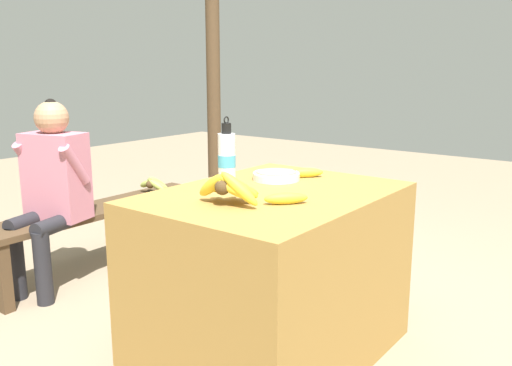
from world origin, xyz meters
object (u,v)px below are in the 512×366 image
at_px(water_bottle, 227,159).
at_px(loose_banana_side, 306,173).
at_px(banana_bunch_green, 154,184).
at_px(support_post_far, 213,74).
at_px(banana_bunch_ripe, 229,187).
at_px(seated_vendor, 51,183).
at_px(loose_banana_front, 286,198).
at_px(serving_bowl, 276,175).
at_px(wooden_bench, 98,217).

height_order(water_bottle, loose_banana_side, water_bottle).
xyz_separation_m(banana_bunch_green, support_post_far, (0.84, 0.18, 0.73)).
xyz_separation_m(banana_bunch_ripe, loose_banana_side, (0.62, 0.04, -0.05)).
bearing_deg(banana_bunch_green, seated_vendor, -176.68).
distance_m(loose_banana_side, support_post_far, 2.02).
bearing_deg(loose_banana_front, water_bottle, 77.54).
bearing_deg(serving_bowl, seated_vendor, 105.64).
distance_m(loose_banana_front, seated_vendor, 1.59).
xyz_separation_m(water_bottle, seated_vendor, (-0.09, 1.22, -0.25)).
bearing_deg(water_bottle, seated_vendor, 94.33).
xyz_separation_m(banana_bunch_ripe, wooden_bench, (0.45, 1.46, -0.47)).
xyz_separation_m(banana_bunch_ripe, serving_bowl, (0.48, 0.12, -0.05)).
relative_size(water_bottle, wooden_bench, 0.20).
relative_size(water_bottle, banana_bunch_green, 1.27).
distance_m(banana_bunch_ripe, loose_banana_front, 0.22).
bearing_deg(banana_bunch_ripe, seated_vendor, 85.00).
bearing_deg(loose_banana_front, support_post_far, 48.12).
height_order(loose_banana_side, banana_bunch_green, loose_banana_side).
xyz_separation_m(loose_banana_front, loose_banana_side, (0.48, 0.21, 0.00)).
relative_size(banana_bunch_green, support_post_far, 0.10).
relative_size(banana_bunch_ripe, banana_bunch_green, 1.24).
height_order(loose_banana_front, wooden_bench, loose_banana_front).
height_order(serving_bowl, loose_banana_side, loose_banana_side).
xyz_separation_m(loose_banana_front, support_post_far, (1.63, 1.81, 0.44)).
distance_m(loose_banana_front, support_post_far, 2.48).
bearing_deg(seated_vendor, loose_banana_front, 74.90).
height_order(seated_vendor, banana_bunch_green, seated_vendor).
height_order(wooden_bench, seated_vendor, seated_vendor).
xyz_separation_m(seated_vendor, support_post_far, (1.64, 0.23, 0.58)).
distance_m(loose_banana_front, wooden_bench, 1.71).
relative_size(water_bottle, loose_banana_front, 1.96).
distance_m(seated_vendor, support_post_far, 1.75).
bearing_deg(water_bottle, serving_bowl, -15.03).
xyz_separation_m(water_bottle, banana_bunch_green, (0.71, 1.26, -0.40)).
bearing_deg(support_post_far, seated_vendor, -172.00).
bearing_deg(seated_vendor, water_bottle, 78.81).
relative_size(serving_bowl, support_post_far, 0.09).
xyz_separation_m(banana_bunch_ripe, support_post_far, (1.76, 1.64, 0.39)).
height_order(banana_bunch_ripe, wooden_bench, banana_bunch_ripe).
height_order(loose_banana_front, support_post_far, support_post_far).
bearing_deg(serving_bowl, wooden_bench, 91.29).
distance_m(loose_banana_front, banana_bunch_green, 1.83).
distance_m(banana_bunch_ripe, support_post_far, 2.44).
relative_size(loose_banana_front, seated_vendor, 0.15).
bearing_deg(banana_bunch_ripe, banana_bunch_green, 57.65).
height_order(serving_bowl, loose_banana_front, loose_banana_front).
xyz_separation_m(wooden_bench, seated_vendor, (-0.33, -0.04, 0.28)).
height_order(water_bottle, wooden_bench, water_bottle).
relative_size(banana_bunch_ripe, wooden_bench, 0.19).
bearing_deg(water_bottle, banana_bunch_ripe, -138.19).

